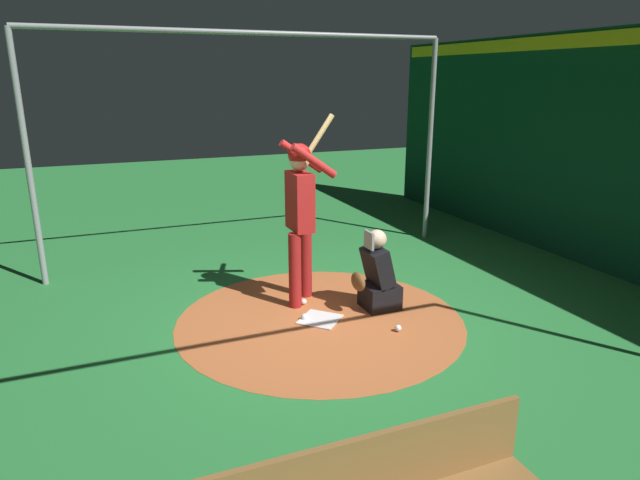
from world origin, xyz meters
The scene contains 10 objects.
ground_plane centered at (0.00, 0.00, 0.00)m, with size 26.90×26.90×0.00m, color #287A38.
dirt_circle centered at (0.00, 0.00, 0.00)m, with size 3.25×3.25×0.01m, color #B76033.
home_plate centered at (0.00, 0.00, 0.01)m, with size 0.42×0.42×0.01m, color white.
batter centered at (-0.01, -0.61, 1.19)m, with size 0.68×0.49×2.24m.
catcher centered at (-0.75, -0.06, 0.38)m, with size 0.58×0.40×0.97m.
back_wall centered at (-4.41, 0.00, 1.66)m, with size 0.22×10.90×3.29m.
cage_frame centered at (0.00, 0.00, 2.28)m, with size 5.98×4.99×3.26m.
baseball_0 centered at (-0.67, 0.60, 0.04)m, with size 0.07×0.07×0.07m, color white.
baseball_1 centered at (0.02, -0.48, 0.04)m, with size 0.07×0.07×0.07m, color white.
baseball_2 centered at (0.16, -0.07, 0.04)m, with size 0.07×0.07×0.07m, color white.
Camera 1 is at (2.19, 5.34, 2.66)m, focal length 31.15 mm.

